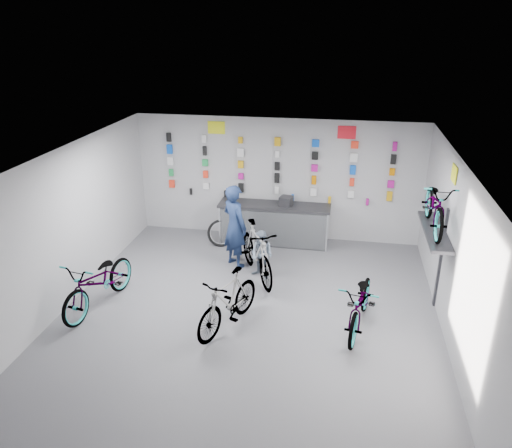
% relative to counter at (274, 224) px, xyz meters
% --- Properties ---
extents(floor, '(8.00, 8.00, 0.00)m').
position_rel_counter_xyz_m(floor, '(0.00, -3.54, -0.49)').
color(floor, '#545459').
rests_on(floor, ground).
extents(ceiling, '(8.00, 8.00, 0.00)m').
position_rel_counter_xyz_m(ceiling, '(0.00, -3.54, 2.51)').
color(ceiling, white).
rests_on(ceiling, wall_back).
extents(wall_back, '(7.00, 0.00, 7.00)m').
position_rel_counter_xyz_m(wall_back, '(0.00, 0.46, 1.01)').
color(wall_back, '#ACACAF').
rests_on(wall_back, floor).
extents(wall_front, '(7.00, 0.00, 7.00)m').
position_rel_counter_xyz_m(wall_front, '(0.00, -7.54, 1.01)').
color(wall_front, '#ACACAF').
rests_on(wall_front, floor).
extents(wall_left, '(0.00, 8.00, 8.00)m').
position_rel_counter_xyz_m(wall_left, '(-3.50, -3.54, 1.01)').
color(wall_left, '#ACACAF').
rests_on(wall_left, floor).
extents(wall_right, '(0.00, 8.00, 8.00)m').
position_rel_counter_xyz_m(wall_right, '(3.50, -3.54, 1.01)').
color(wall_right, '#ACACAF').
rests_on(wall_right, floor).
extents(counter, '(2.70, 0.66, 1.00)m').
position_rel_counter_xyz_m(counter, '(0.00, 0.00, 0.00)').
color(counter, black).
rests_on(counter, floor).
extents(merch_wall, '(5.55, 0.08, 1.56)m').
position_rel_counter_xyz_m(merch_wall, '(0.07, 0.39, 1.31)').
color(merch_wall, '#F6331A').
rests_on(merch_wall, wall_back).
extents(wall_bracket, '(0.39, 1.90, 2.00)m').
position_rel_counter_xyz_m(wall_bracket, '(3.33, -2.34, 0.98)').
color(wall_bracket, '#333338').
rests_on(wall_bracket, wall_right).
extents(sign_left, '(0.42, 0.02, 0.30)m').
position_rel_counter_xyz_m(sign_left, '(-1.50, 0.44, 2.23)').
color(sign_left, '#F0F41C').
rests_on(sign_left, wall_back).
extents(sign_right, '(0.42, 0.02, 0.30)m').
position_rel_counter_xyz_m(sign_right, '(1.60, 0.44, 2.23)').
color(sign_right, red).
rests_on(sign_right, wall_back).
extents(sign_side, '(0.02, 0.40, 0.30)m').
position_rel_counter_xyz_m(sign_side, '(3.48, -2.34, 2.16)').
color(sign_side, '#F0F41C').
rests_on(sign_side, wall_right).
extents(bike_left, '(1.08, 2.16, 1.08)m').
position_rel_counter_xyz_m(bike_left, '(-2.84, -3.53, 0.05)').
color(bike_left, gray).
rests_on(bike_left, floor).
extents(bike_center, '(1.14, 1.83, 1.07)m').
position_rel_counter_xyz_m(bike_center, '(-0.28, -3.77, 0.05)').
color(bike_center, gray).
rests_on(bike_center, floor).
extents(bike_right, '(1.00, 2.00, 1.01)m').
position_rel_counter_xyz_m(bike_right, '(2.05, -3.37, 0.02)').
color(bike_right, gray).
rests_on(bike_right, floor).
extents(bike_service, '(1.43, 2.03, 1.20)m').
position_rel_counter_xyz_m(bike_service, '(-0.10, -1.83, 0.11)').
color(bike_service, gray).
rests_on(bike_service, floor).
extents(bike_wall, '(0.63, 1.80, 0.95)m').
position_rel_counter_xyz_m(bike_wall, '(3.25, -2.34, 1.57)').
color(bike_wall, gray).
rests_on(bike_wall, wall_bracket).
extents(clerk, '(0.81, 0.78, 1.88)m').
position_rel_counter_xyz_m(clerk, '(-0.68, -1.33, 0.45)').
color(clerk, '#18274B').
rests_on(clerk, floor).
extents(customer, '(0.64, 0.59, 1.07)m').
position_rel_counter_xyz_m(customer, '(0.00, -1.82, 0.05)').
color(customer, slate).
rests_on(customer, floor).
extents(spare_wheel, '(0.72, 0.47, 0.65)m').
position_rel_counter_xyz_m(spare_wheel, '(-1.25, -0.37, -0.17)').
color(spare_wheel, black).
rests_on(spare_wheel, floor).
extents(register, '(0.34, 0.36, 0.22)m').
position_rel_counter_xyz_m(register, '(0.28, 0.01, 0.62)').
color(register, black).
rests_on(register, counter).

